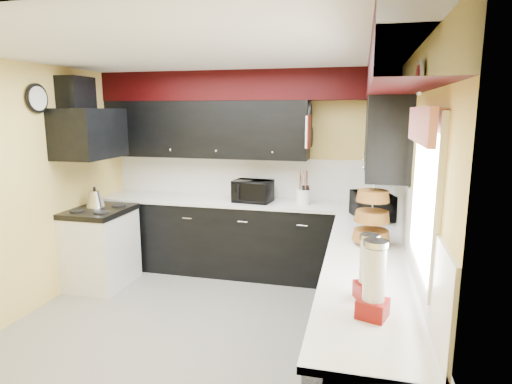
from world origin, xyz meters
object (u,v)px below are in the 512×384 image
(microwave, at_px, (372,206))
(kettle, at_px, (95,199))
(toaster_oven, at_px, (253,191))
(knife_block, at_px, (305,195))
(utensil_crock, at_px, (303,197))

(microwave, relative_size, kettle, 2.24)
(toaster_oven, relative_size, knife_block, 2.26)
(microwave, relative_size, knife_block, 2.39)
(toaster_oven, xyz_separation_m, microwave, (1.40, -0.50, 0.00))
(knife_block, bearing_deg, toaster_oven, 173.11)
(knife_block, relative_size, kettle, 0.94)
(toaster_oven, relative_size, microwave, 0.94)
(knife_block, bearing_deg, kettle, -175.49)
(toaster_oven, distance_m, microwave, 1.48)
(utensil_crock, distance_m, knife_block, 0.05)
(knife_block, height_order, kettle, knife_block)
(kettle, bearing_deg, toaster_oven, 20.00)
(utensil_crock, bearing_deg, microwave, -33.01)
(toaster_oven, height_order, utensil_crock, toaster_oven)
(microwave, bearing_deg, knife_block, 32.33)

